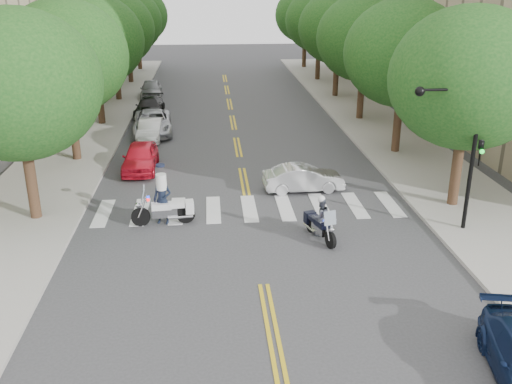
{
  "coord_description": "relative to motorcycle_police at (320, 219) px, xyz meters",
  "views": [
    {
      "loc": [
        -1.59,
        -16.17,
        9.4
      ],
      "look_at": [
        0.17,
        5.07,
        1.3
      ],
      "focal_mm": 40.0,
      "sensor_mm": 36.0,
      "label": 1
    }
  ],
  "objects": [
    {
      "name": "motorcycle_police",
      "position": [
        0.0,
        0.0,
        0.0
      ],
      "size": [
        0.96,
        2.14,
        1.78
      ],
      "rotation": [
        0.0,
        0.0,
        3.44
      ],
      "color": "black",
      "rests_on": "ground"
    },
    {
      "name": "tree_l_1",
      "position": [
        -11.25,
        10.71,
        4.76
      ],
      "size": [
        6.4,
        6.4,
        8.45
      ],
      "color": "#382316",
      "rests_on": "ground"
    },
    {
      "name": "tree_l_2",
      "position": [
        -11.25,
        18.71,
        4.76
      ],
      "size": [
        6.4,
        6.4,
        8.45
      ],
      "color": "#382316",
      "rests_on": "ground"
    },
    {
      "name": "tree_r_2",
      "position": [
        6.35,
        18.71,
        4.76
      ],
      "size": [
        6.4,
        6.4,
        8.45
      ],
      "color": "#382316",
      "rests_on": "ground"
    },
    {
      "name": "convertible",
      "position": [
        0.22,
        5.21,
        -0.18
      ],
      "size": [
        3.79,
        1.51,
        1.23
      ],
      "primitive_type": "imported",
      "rotation": [
        0.0,
        0.0,
        1.63
      ],
      "color": "silver",
      "rests_on": "ground"
    },
    {
      "name": "tree_r_4",
      "position": [
        6.35,
        34.71,
        4.76
      ],
      "size": [
        6.4,
        6.4,
        8.45
      ],
      "color": "#382316",
      "rests_on": "ground"
    },
    {
      "name": "sidewalk_left",
      "position": [
        -11.95,
        18.71,
        -0.72
      ],
      "size": [
        5.0,
        60.0,
        0.15
      ],
      "primitive_type": "cube",
      "color": "#9E9991",
      "rests_on": "ground"
    },
    {
      "name": "parked_car_d",
      "position": [
        -8.31,
        21.21,
        -0.15
      ],
      "size": [
        2.05,
        4.54,
        1.29
      ],
      "primitive_type": "imported",
      "rotation": [
        0.0,
        0.0,
        -0.05
      ],
      "color": "black",
      "rests_on": "ground"
    },
    {
      "name": "parked_car_c",
      "position": [
        -7.65,
        16.21,
        -0.09
      ],
      "size": [
        2.73,
        5.27,
        1.42
      ],
      "primitive_type": "imported",
      "rotation": [
        0.0,
        0.0,
        0.08
      ],
      "color": "#BABBC2",
      "rests_on": "ground"
    },
    {
      "name": "motorcycle_parked",
      "position": [
        -5.78,
        1.91,
        -0.22
      ],
      "size": [
        2.55,
        0.74,
        1.65
      ],
      "rotation": [
        0.0,
        0.0,
        1.68
      ],
      "color": "black",
      "rests_on": "ground"
    },
    {
      "name": "tree_l_0",
      "position": [
        -11.25,
        2.71,
        4.76
      ],
      "size": [
        6.4,
        6.4,
        8.45
      ],
      "color": "#382316",
      "rests_on": "ground"
    },
    {
      "name": "parked_car_a",
      "position": [
        -7.65,
        8.88,
        -0.09
      ],
      "size": [
        1.69,
        4.13,
        1.4
      ],
      "primitive_type": "imported",
      "rotation": [
        0.0,
        0.0,
        -0.01
      ],
      "color": "red",
      "rests_on": "ground"
    },
    {
      "name": "sidewalk_right",
      "position": [
        7.05,
        18.71,
        -0.72
      ],
      "size": [
        5.0,
        60.0,
        0.15
      ],
      "primitive_type": "cube",
      "color": "#9E9991",
      "rests_on": "ground"
    },
    {
      "name": "tree_l_5",
      "position": [
        -11.25,
        42.71,
        4.76
      ],
      "size": [
        6.4,
        6.4,
        8.45
      ],
      "color": "#382316",
      "rests_on": "ground"
    },
    {
      "name": "tree_r_5",
      "position": [
        6.35,
        42.71,
        4.76
      ],
      "size": [
        6.4,
        6.4,
        8.45
      ],
      "color": "#382316",
      "rests_on": "ground"
    },
    {
      "name": "parked_car_e",
      "position": [
        -8.75,
        27.66,
        -0.08
      ],
      "size": [
        1.93,
        4.3,
        1.44
      ],
      "primitive_type": "imported",
      "rotation": [
        0.0,
        0.0,
        0.06
      ],
      "color": "#A8A7AD",
      "rests_on": "ground"
    },
    {
      "name": "ground",
      "position": [
        -2.45,
        -3.29,
        -0.79
      ],
      "size": [
        140.0,
        140.0,
        0.0
      ],
      "primitive_type": "plane",
      "color": "#38383A",
      "rests_on": "ground"
    },
    {
      "name": "traffic_signal_pole",
      "position": [
        5.27,
        0.21,
        2.93
      ],
      "size": [
        2.82,
        0.42,
        6.0
      ],
      "color": "black",
      "rests_on": "ground"
    },
    {
      "name": "officer_standing",
      "position": [
        -6.02,
        1.99,
        0.21
      ],
      "size": [
        0.83,
        0.64,
        2.01
      ],
      "primitive_type": "imported",
      "rotation": [
        0.0,
        0.0,
        -0.24
      ],
      "color": "black",
      "rests_on": "ground"
    },
    {
      "name": "tree_l_3",
      "position": [
        -11.25,
        26.71,
        4.76
      ],
      "size": [
        6.4,
        6.4,
        8.45
      ],
      "color": "#382316",
      "rests_on": "ground"
    },
    {
      "name": "tree_r_1",
      "position": [
        6.35,
        10.71,
        4.76
      ],
      "size": [
        6.4,
        6.4,
        8.45
      ],
      "color": "#382316",
      "rests_on": "ground"
    },
    {
      "name": "parked_car_b",
      "position": [
        -7.65,
        14.71,
        -0.17
      ],
      "size": [
        1.43,
        3.82,
        1.25
      ],
      "primitive_type": "imported",
      "rotation": [
        0.0,
        0.0,
        -0.03
      ],
      "color": "white",
      "rests_on": "ground"
    },
    {
      "name": "tree_r_3",
      "position": [
        6.35,
        26.71,
        4.76
      ],
      "size": [
        6.4,
        6.4,
        8.45
      ],
      "color": "#382316",
      "rests_on": "ground"
    },
    {
      "name": "tree_l_4",
      "position": [
        -11.25,
        34.71,
        4.76
      ],
      "size": [
        6.4,
        6.4,
        8.45
      ],
      "color": "#382316",
      "rests_on": "ground"
    },
    {
      "name": "tree_r_0",
      "position": [
        6.35,
        2.71,
        4.76
      ],
      "size": [
        6.4,
        6.4,
        8.45
      ],
      "color": "#382316",
      "rests_on": "ground"
    }
  ]
}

